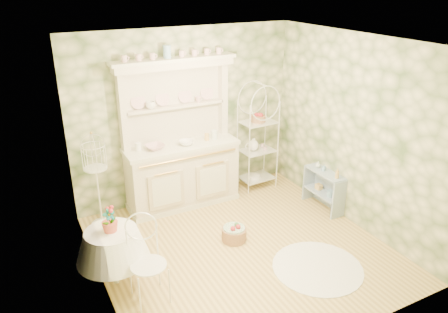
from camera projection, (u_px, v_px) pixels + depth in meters
name	position (u px, v px, depth m)	size (l,w,h in m)	color
floor	(241.00, 248.00, 5.84)	(3.60, 3.60, 0.00)	tan
ceiling	(245.00, 42.00, 4.80)	(3.60, 3.60, 0.00)	white
wall_left	(93.00, 186.00, 4.55)	(3.60, 3.60, 0.00)	beige
wall_right	(355.00, 133.00, 6.09)	(3.60, 3.60, 0.00)	beige
wall_back	(185.00, 116.00, 6.79)	(3.60, 3.60, 0.00)	beige
wall_front	(344.00, 225.00, 3.85)	(3.60, 3.60, 0.00)	beige
kitchen_dresser	(181.00, 136.00, 6.56)	(1.87, 0.61, 2.29)	beige
bakers_rack	(258.00, 139.00, 7.26)	(0.53, 0.38, 1.71)	white
side_shelf	(324.00, 190.00, 6.75)	(0.27, 0.72, 0.62)	#94A9BE
round_table	(113.00, 255.00, 5.05)	(0.71, 0.71, 0.78)	white
cafe_chair	(149.00, 270.00, 4.80)	(0.35, 0.35, 0.78)	white
birdcage_stand	(97.00, 180.00, 6.11)	(0.35, 0.35, 1.46)	white
floor_basket	(234.00, 234.00, 5.99)	(0.31, 0.31, 0.20)	#A37550
lace_rug	(317.00, 267.00, 5.46)	(1.13, 1.13, 0.01)	white
bowl_floral	(155.00, 149.00, 6.42)	(0.28, 0.28, 0.07)	white
bowl_white	(186.00, 144.00, 6.59)	(0.23, 0.23, 0.07)	white
cup_left	(151.00, 107.00, 6.34)	(0.14, 0.14, 0.11)	white
cup_right	(198.00, 100.00, 6.67)	(0.10, 0.10, 0.09)	white
potted_geranium	(110.00, 222.00, 4.84)	(0.15, 0.10, 0.29)	#3F7238
bottle_amber	(337.00, 174.00, 6.40)	(0.06, 0.06, 0.16)	tan
bottle_blue	(324.00, 168.00, 6.65)	(0.05, 0.05, 0.11)	#7DACCA
bottle_glass	(318.00, 166.00, 6.77)	(0.08, 0.08, 0.10)	silver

